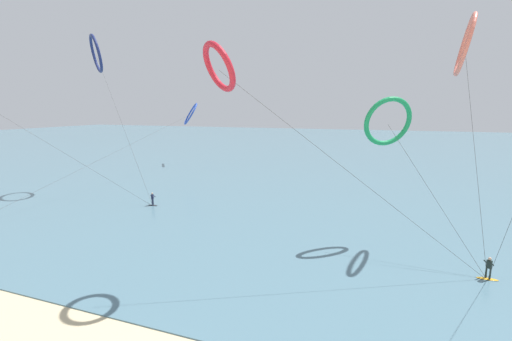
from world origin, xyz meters
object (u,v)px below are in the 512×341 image
Objects in this scene: kite_crimson at (219,67)px; kite_emerald at (388,122)px; surfer_amber at (488,270)px; kite_cobalt at (191,114)px; surfer_charcoal at (153,200)px; kite_coral at (465,45)px; kite_navy at (96,54)px.

kite_crimson is 16.41m from kite_emerald.
kite_cobalt reaches higher than surfer_amber.
surfer_amber is at bearing -119.25° from kite_crimson.
surfer_charcoal is 36.07m from kite_cobalt.
kite_coral reaches higher than surfer_amber.
kite_navy is (-47.65, 13.40, 19.41)m from surfer_amber.
kite_crimson is at bearing -175.61° from kite_navy.
kite_coral is (16.35, 13.53, 2.63)m from kite_crimson.
kite_cobalt is 2.51× the size of kite_coral.
kite_navy is at bearing -35.78° from kite_cobalt.
kite_crimson is (29.94, -46.67, 3.77)m from kite_cobalt.
surfer_charcoal is at bearing -14.53° from kite_cobalt.
kite_navy is at bearing -93.25° from kite_coral.
kite_coral is 1.50× the size of kite_emerald.
kite_coral is (33.30, -1.14, 16.81)m from surfer_charcoal.
kite_navy reaches higher than kite_emerald.
kite_cobalt reaches higher than kite_emerald.
kite_navy reaches higher than kite_coral.
kite_navy is at bearing 6.23° from kite_crimson.
surfer_amber is 0.08× the size of kite_coral.
kite_navy is (-40.21, 8.22, 9.02)m from kite_emerald.
surfer_amber is 18.23m from kite_coral.
kite_coral is at bearing 17.77° from kite_cobalt.
kite_crimson is 0.87× the size of kite_navy.
kite_navy is at bearing -122.80° from surfer_charcoal.
kite_navy is (-12.60, 5.43, 19.41)m from surfer_charcoal.
kite_cobalt is at bearing -71.69° from kite_emerald.
kite_crimson reaches higher than surfer_amber.
kite_coral is (-1.76, 6.83, 16.81)m from surfer_amber.
kite_cobalt is at bearing -120.71° from kite_coral.
kite_crimson is (-18.10, -6.70, 14.18)m from surfer_amber.
surfer_amber is 13.79m from kite_emerald.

